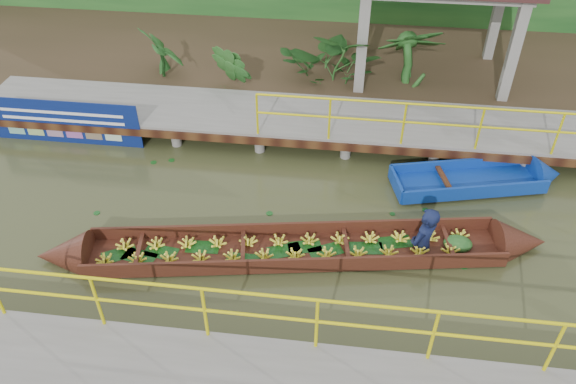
# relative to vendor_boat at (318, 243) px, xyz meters

# --- Properties ---
(ground) EXTENTS (80.00, 80.00, 0.00)m
(ground) POSITION_rel_vendor_boat_xyz_m (-0.63, 0.52, -0.27)
(ground) COLOR #32371B
(ground) RESTS_ON ground
(land_strip) EXTENTS (30.00, 8.00, 0.45)m
(land_strip) POSITION_rel_vendor_boat_xyz_m (-0.63, 8.02, -0.04)
(land_strip) COLOR #332919
(land_strip) RESTS_ON ground
(far_dock) EXTENTS (16.00, 2.06, 1.66)m
(far_dock) POSITION_rel_vendor_boat_xyz_m (-0.61, 3.95, 0.21)
(far_dock) COLOR slate
(far_dock) RESTS_ON ground
(vendor_boat) EXTENTS (9.50, 2.47, 2.23)m
(vendor_boat) POSITION_rel_vendor_boat_xyz_m (0.00, 0.00, 0.00)
(vendor_boat) COLOR #35170E
(vendor_boat) RESTS_ON ground
(moored_blue_boat) EXTENTS (3.81, 1.82, 0.88)m
(moored_blue_boat) POSITION_rel_vendor_boat_xyz_m (3.86, 2.63, -0.11)
(moored_blue_boat) COLOR navy
(moored_blue_boat) RESTS_ON ground
(blue_banner) EXTENTS (3.67, 0.04, 1.15)m
(blue_banner) POSITION_rel_vendor_boat_xyz_m (-6.21, 3.00, 0.29)
(blue_banner) COLOR navy
(blue_banner) RESTS_ON ground
(tropical_plants) EXTENTS (14.02, 1.02, 1.27)m
(tropical_plants) POSITION_rel_vendor_boat_xyz_m (1.62, 5.82, 0.82)
(tropical_plants) COLOR #154419
(tropical_plants) RESTS_ON ground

